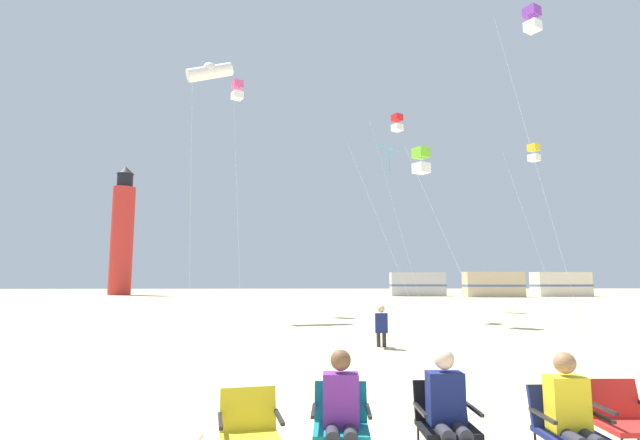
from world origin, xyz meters
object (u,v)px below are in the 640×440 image
kite_box_scarlet (397,123)px  kite_box_gold (534,153)px  spectator_teal_chair (341,411)px  kite_diamond_cyan (388,154)px  camp_chair_yellow (249,427)px  spectator_black_chair (448,409)px  lighthouse_distant (122,234)px  rv_van_tan (493,284)px  kite_box_rainbow (237,91)px  rv_van_cream (561,284)px  kite_flyer_standing (381,325)px  kite_tube_white (210,72)px  camp_chair_teal (341,419)px  camp_chair_red (622,416)px  rv_van_silver (417,284)px  kite_box_lime (421,161)px  kite_box_violet (532,20)px  camp_chair_black (444,417)px  spectator_navy_chair (573,415)px  camp_chair_navy (565,424)px

kite_box_scarlet → kite_box_gold: size_ratio=1.21×
spectator_teal_chair → kite_diamond_cyan: kite_diamond_cyan is taller
kite_box_scarlet → camp_chair_yellow: bearing=-104.8°
camp_chair_yellow → spectator_black_chair: size_ratio=0.71×
camp_chair_yellow → lighthouse_distant: 62.43m
spectator_teal_chair → rv_van_tan: (21.34, 48.38, 0.78)m
kite_box_rainbow → rv_van_cream: bearing=37.7°
camp_chair_yellow → rv_van_tan: size_ratio=0.13×
kite_flyer_standing → kite_tube_white: kite_tube_white is taller
spectator_teal_chair → kite_box_scarlet: (6.12, 26.18, 11.82)m
camp_chair_teal → kite_tube_white: (-5.28, 19.44, 12.36)m
kite_flyer_standing → rv_van_tan: bearing=-107.8°
camp_chair_red → rv_van_tan: (18.53, 48.25, 0.89)m
camp_chair_red → kite_box_gold: 29.64m
rv_van_tan → camp_chair_yellow: bearing=-111.7°
kite_box_gold → rv_van_tan: size_ratio=1.65×
kite_box_scarlet → lighthouse_distant: size_ratio=0.78×
rv_van_silver → kite_box_lime: bearing=-99.5°
kite_tube_white → kite_box_violet: (15.48, -4.20, 0.86)m
rv_van_cream → lighthouse_distant: bearing=168.6°
camp_chair_black → kite_box_lime: bearing=76.6°
spectator_teal_chair → rv_van_cream: rv_van_cream is taller
camp_chair_teal → camp_chair_black: bearing=4.7°
camp_chair_black → rv_van_cream: 57.44m
kite_flyer_standing → kite_box_gold: kite_box_gold is taller
kite_diamond_cyan → kite_box_rainbow: size_ratio=0.62×
camp_chair_teal → rv_van_silver: size_ratio=0.12×
spectator_black_chair → kite_box_gold: 30.48m
kite_box_gold → rv_van_tan: 25.49m
spectator_teal_chair → camp_chair_yellow: bearing=-169.7°
camp_chair_yellow → spectator_navy_chair: 2.94m
lighthouse_distant → camp_chair_black: bearing=-66.8°
kite_flyer_standing → kite_box_lime: 10.25m
camp_chair_navy → kite_box_gold: 30.14m
camp_chair_yellow → spectator_black_chair: (1.87, 0.11, 0.11)m
camp_chair_black → camp_chair_red: (1.78, -0.01, 0.00)m
kite_box_rainbow → kite_box_scarlet: (10.43, 2.88, -0.94)m
kite_flyer_standing → rv_van_tan: size_ratio=0.18×
spectator_teal_chair → lighthouse_distant: 62.64m
kite_tube_white → rv_van_cream: (35.20, 30.20, -11.47)m
kite_box_rainbow → spectator_teal_chair: bearing=-79.5°
camp_chair_teal → camp_chair_red: size_ratio=1.00×
kite_box_lime → kite_box_rainbow: size_ratio=0.55×
kite_flyer_standing → kite_box_lime: size_ratio=0.15×
camp_chair_teal → rv_van_cream: (29.91, 49.64, 0.89)m
camp_chair_navy → camp_chair_yellow: bearing=-179.7°
camp_chair_navy → kite_box_gold: bearing=63.4°
spectator_black_chair → kite_box_lime: (3.94, 15.75, 6.51)m
rv_van_silver → rv_van_tan: (7.72, -3.68, 0.00)m
camp_chair_yellow → camp_chair_red: (3.65, 0.23, 0.00)m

